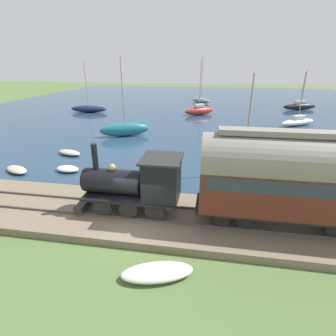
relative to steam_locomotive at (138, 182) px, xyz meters
name	(u,v)px	position (x,y,z in m)	size (l,w,h in m)	color
ground_plane	(136,233)	(-1.29, -0.15, -2.16)	(200.00, 200.00, 0.00)	#516B38
harbor_water	(196,104)	(42.82, -0.15, -2.16)	(80.00, 80.00, 0.01)	navy
rail_embankment	(143,215)	(0.00, -0.15, -1.96)	(5.03, 56.00, 0.51)	#756651
steam_locomotive	(138,182)	(0.00, 0.00, 0.00)	(2.11, 5.42, 3.53)	black
passenger_coach	(292,176)	(0.00, -7.19, 0.84)	(2.42, 8.49, 4.56)	black
sailboat_yellow	(244,166)	(7.15, -5.98, -1.52)	(1.68, 3.98, 7.10)	gold
sailboat_white	(298,122)	(25.21, -14.66, -1.64)	(4.30, 5.46, 6.81)	white
sailboat_navy	(89,109)	(29.95, 17.00, -1.57)	(1.95, 6.23, 8.00)	#192347
sailboat_gray	(201,100)	(43.84, -1.01, -1.58)	(3.48, 4.28, 8.88)	gray
sailboat_black	(300,106)	(38.35, -18.51, -1.52)	(3.12, 6.22, 6.30)	black
sailboat_teal	(125,129)	(16.14, 6.14, -1.37)	(3.47, 5.49, 8.36)	#1E707A
sailboat_red	(199,110)	(30.67, -1.36, -1.45)	(3.98, 5.01, 8.11)	#B72D23
rowboat_far_out	(69,153)	(9.04, 9.03, -1.94)	(1.71, 2.60, 0.42)	#B7B2A3
rowboat_mid_harbor	(68,169)	(5.41, 7.17, -1.95)	(1.35, 1.98, 0.40)	beige
rowboat_near_shore	(17,170)	(4.63, 10.90, -1.96)	(1.96, 2.54, 0.39)	#B7B2A3
rowboat_off_pier	(299,189)	(4.77, -9.25, -2.00)	(2.14, 1.82, 0.31)	#B7B2A3
beached_dinghy	(157,272)	(-3.87, -1.75, -1.94)	(1.88, 3.00, 0.44)	beige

